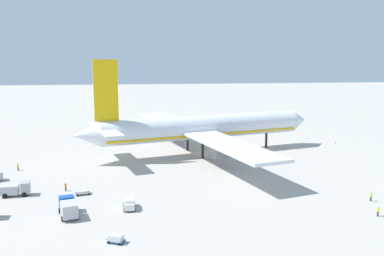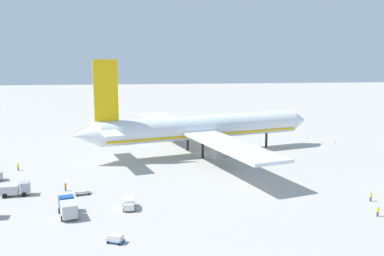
{
  "view_description": "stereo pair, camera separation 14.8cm",
  "coord_description": "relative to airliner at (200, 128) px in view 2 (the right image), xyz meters",
  "views": [
    {
      "loc": [
        -18.21,
        -112.33,
        26.59
      ],
      "look_at": [
        -3.83,
        -2.79,
        7.74
      ],
      "focal_mm": 39.23,
      "sensor_mm": 36.0,
      "label": 1
    },
    {
      "loc": [
        -18.06,
        -112.35,
        26.59
      ],
      "look_at": [
        -3.83,
        -2.79,
        7.74
      ],
      "focal_mm": 39.23,
      "sensor_mm": 36.0,
      "label": 2
    }
  ],
  "objects": [
    {
      "name": "traffic_cone_0",
      "position": [
        43.78,
        8.6,
        -7.05
      ],
      "size": [
        0.36,
        0.36,
        0.55
      ],
      "primitive_type": "cone",
      "color": "orange",
      "rests_on": "ground"
    },
    {
      "name": "baggage_cart_1",
      "position": [
        -20.38,
        -53.98,
        -6.66
      ],
      "size": [
        2.96,
        2.31,
        1.2
      ],
      "color": "#26598C",
      "rests_on": "ground"
    },
    {
      "name": "traffic_cone_2",
      "position": [
        38.25,
        17.26,
        -7.05
      ],
      "size": [
        0.36,
        0.36,
        0.55
      ],
      "primitive_type": "cone",
      "color": "orange",
      "rests_on": "ground"
    },
    {
      "name": "ground_worker_0",
      "position": [
        25.82,
        -42.18,
        -6.45
      ],
      "size": [
        0.54,
        0.54,
        1.72
      ],
      "color": "navy",
      "rests_on": "ground"
    },
    {
      "name": "baggage_cart_0",
      "position": [
        -27.85,
        -31.42,
        -7.06
      ],
      "size": [
        3.53,
        2.11,
        0.4
      ],
      "color": "#595B60",
      "rests_on": "ground"
    },
    {
      "name": "ground_worker_2",
      "position": [
        22.89,
        -49.36,
        -6.46
      ],
      "size": [
        0.57,
        0.57,
        1.7
      ],
      "color": "#3F3F47",
      "rests_on": "ground"
    },
    {
      "name": "service_van",
      "position": [
        -18.76,
        -40.3,
        -6.29
      ],
      "size": [
        2.18,
        4.26,
        1.97
      ],
      "color": "white",
      "rests_on": "ground"
    },
    {
      "name": "airliner",
      "position": [
        0.0,
        0.0,
        0.0
      ],
      "size": [
        68.39,
        76.31,
        25.94
      ],
      "color": "silver",
      "rests_on": "ground"
    },
    {
      "name": "traffic_cone_1",
      "position": [
        -34.25,
        35.25,
        -7.05
      ],
      "size": [
        0.36,
        0.36,
        0.55
      ],
      "primitive_type": "cone",
      "color": "orange",
      "rests_on": "ground"
    },
    {
      "name": "service_truck_2",
      "position": [
        -40.61,
        -30.42,
        -5.98
      ],
      "size": [
        5.6,
        2.91,
        2.6
      ],
      "color": "#999EA5",
      "rests_on": "ground"
    },
    {
      "name": "ground_worker_1",
      "position": [
        -31.55,
        -28.56,
        -6.46
      ],
      "size": [
        0.54,
        0.54,
        1.7
      ],
      "color": "#3F3F47",
      "rests_on": "ground"
    },
    {
      "name": "service_truck_5",
      "position": [
        -28.85,
        -42.49,
        -5.77
      ],
      "size": [
        4.07,
        6.53,
        2.8
      ],
      "color": "#194CA5",
      "rests_on": "ground"
    },
    {
      "name": "ground_worker_5",
      "position": [
        -45.25,
        -11.34,
        -6.42
      ],
      "size": [
        0.56,
        0.56,
        1.77
      ],
      "color": "#3F3F47",
      "rests_on": "ground"
    },
    {
      "name": "ground_plane",
      "position": [
        1.27,
        0.44,
        -7.33
      ],
      "size": [
        600.0,
        600.0,
        0.0
      ],
      "primitive_type": "plane",
      "color": "#ADA8A0"
    }
  ]
}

